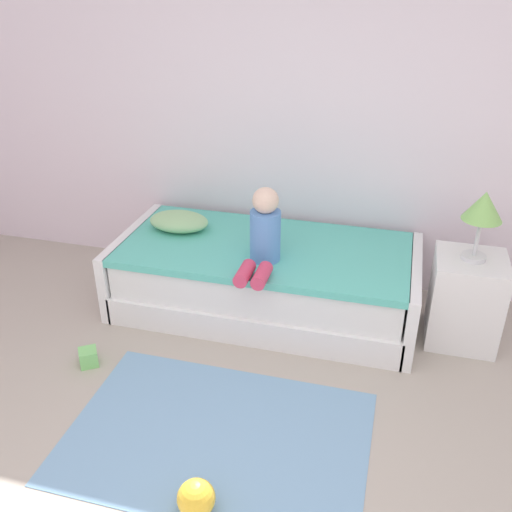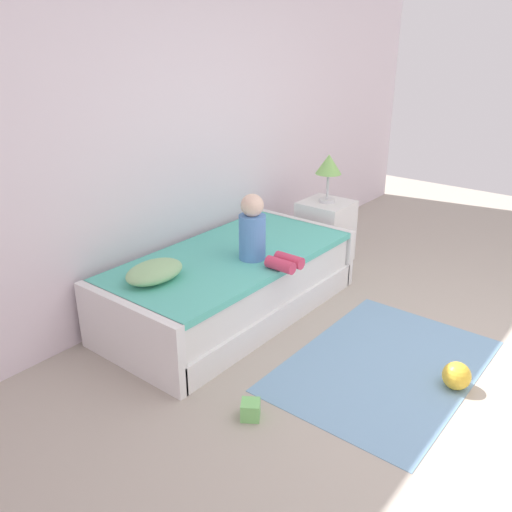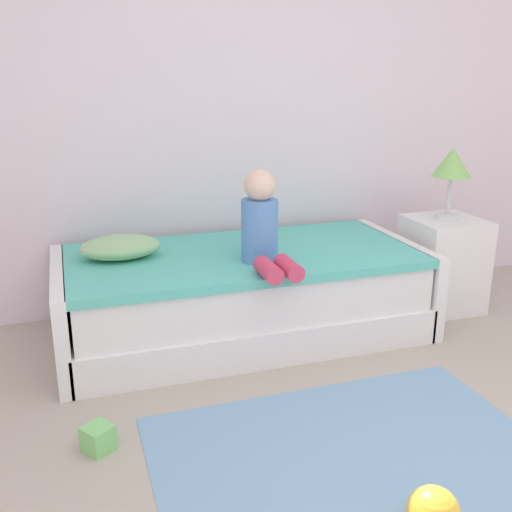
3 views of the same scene
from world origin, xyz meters
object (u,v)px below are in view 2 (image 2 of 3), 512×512
(pillow, at_px, (155,272))
(table_lamp, at_px, (329,167))
(toy_ball, at_px, (457,376))
(bed, at_px, (231,284))
(toy_block, at_px, (250,410))
(nightstand, at_px, (325,232))
(child_figure, at_px, (257,234))

(pillow, bearing_deg, table_lamp, -3.56)
(pillow, bearing_deg, toy_ball, -66.75)
(bed, xyz_separation_m, table_lamp, (1.35, -0.03, 0.69))
(toy_ball, height_order, toy_block, toy_ball)
(nightstand, relative_size, table_lamp, 1.33)
(toy_block, bearing_deg, table_lamp, 21.83)
(nightstand, xyz_separation_m, child_figure, (-1.31, -0.20, 0.40))
(child_figure, relative_size, toy_ball, 2.86)
(table_lamp, bearing_deg, toy_block, -158.17)
(table_lamp, xyz_separation_m, pillow, (-2.03, 0.13, -0.37))
(bed, height_order, pillow, pillow)
(child_figure, relative_size, pillow, 1.16)
(table_lamp, distance_m, pillow, 2.06)
(bed, relative_size, child_figure, 4.14)
(pillow, distance_m, toy_ball, 2.08)
(toy_ball, bearing_deg, bed, 94.00)
(pillow, xyz_separation_m, toy_block, (-0.23, -1.03, -0.51))
(nightstand, distance_m, pillow, 2.05)
(table_lamp, height_order, child_figure, table_lamp)
(bed, bearing_deg, nightstand, -1.12)
(bed, bearing_deg, child_figure, -79.16)
(toy_ball, bearing_deg, child_figure, 92.97)
(toy_ball, relative_size, toy_block, 1.63)
(pillow, height_order, toy_block, pillow)
(toy_ball, xyz_separation_m, toy_block, (-1.03, 0.83, -0.03))
(nightstand, xyz_separation_m, toy_block, (-2.26, -0.90, -0.25))
(nightstand, bearing_deg, toy_ball, -125.24)
(pillow, relative_size, toy_ball, 2.47)
(pillow, xyz_separation_m, toy_ball, (0.80, -1.86, -0.48))
(nightstand, relative_size, toy_ball, 3.37)
(nightstand, relative_size, child_figure, 1.18)
(toy_ball, bearing_deg, table_lamp, 54.76)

